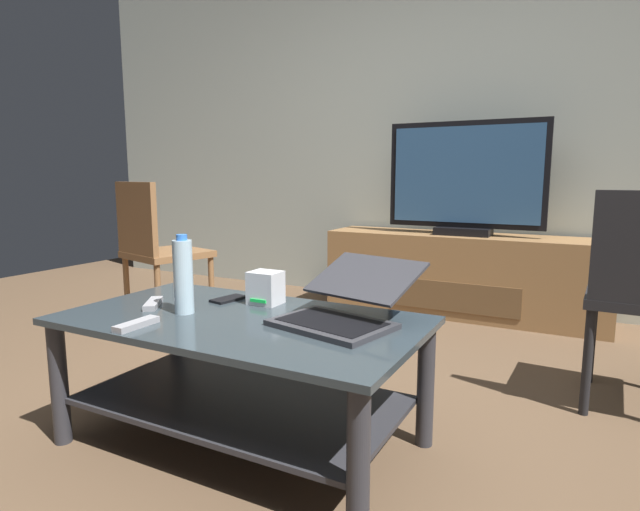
# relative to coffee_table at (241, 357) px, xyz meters

# --- Properties ---
(ground_plane) EXTENTS (7.68, 7.68, 0.00)m
(ground_plane) POSITION_rel_coffee_table_xyz_m (0.08, 0.00, -0.32)
(ground_plane) COLOR brown
(back_wall) EXTENTS (6.40, 0.12, 2.80)m
(back_wall) POSITION_rel_coffee_table_xyz_m (0.08, 2.43, 1.08)
(back_wall) COLOR #A8B2A8
(back_wall) RESTS_ON ground
(coffee_table) EXTENTS (1.24, 0.68, 0.46)m
(coffee_table) POSITION_rel_coffee_table_xyz_m (0.00, 0.00, 0.00)
(coffee_table) COLOR #2D383D
(coffee_table) RESTS_ON ground
(media_cabinet) EXTENTS (1.83, 0.44, 0.55)m
(media_cabinet) POSITION_rel_coffee_table_xyz_m (0.29, 2.11, -0.04)
(media_cabinet) COLOR olive
(media_cabinet) RESTS_ON ground
(television) EXTENTS (1.02, 0.20, 0.74)m
(television) POSITION_rel_coffee_table_xyz_m (0.29, 2.09, 0.59)
(television) COLOR black
(television) RESTS_ON media_cabinet
(side_chair) EXTENTS (0.54, 0.54, 0.90)m
(side_chair) POSITION_rel_coffee_table_xyz_m (-1.35, 0.95, 0.19)
(side_chair) COLOR brown
(side_chair) RESTS_ON ground
(laptop) EXTENTS (0.45, 0.50, 0.19)m
(laptop) POSITION_rel_coffee_table_xyz_m (0.34, 0.12, 0.20)
(laptop) COLOR #333338
(laptop) RESTS_ON coffee_table
(router_box) EXTENTS (0.12, 0.10, 0.12)m
(router_box) POSITION_rel_coffee_table_xyz_m (-0.03, 0.20, 0.20)
(router_box) COLOR silver
(router_box) RESTS_ON coffee_table
(water_bottle_near) EXTENTS (0.07, 0.07, 0.28)m
(water_bottle_near) POSITION_rel_coffee_table_xyz_m (-0.21, -0.04, 0.27)
(water_bottle_near) COLOR silver
(water_bottle_near) RESTS_ON coffee_table
(cell_phone) EXTENTS (0.10, 0.15, 0.01)m
(cell_phone) POSITION_rel_coffee_table_xyz_m (-0.19, 0.18, 0.15)
(cell_phone) COLOR black
(cell_phone) RESTS_ON coffee_table
(tv_remote) EXTENTS (0.13, 0.16, 0.02)m
(tv_remote) POSITION_rel_coffee_table_xyz_m (-0.38, -0.02, 0.15)
(tv_remote) COLOR #99999E
(tv_remote) RESTS_ON coffee_table
(soundbar_remote) EXTENTS (0.04, 0.16, 0.02)m
(soundbar_remote) POSITION_rel_coffee_table_xyz_m (-0.22, -0.25, 0.15)
(soundbar_remote) COLOR #99999E
(soundbar_remote) RESTS_ON coffee_table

